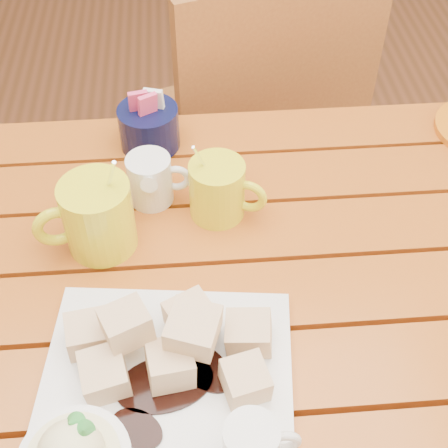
{
  "coord_description": "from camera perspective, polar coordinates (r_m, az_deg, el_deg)",
  "views": [
    {
      "loc": [
        -0.0,
        -0.49,
        1.41
      ],
      "look_at": [
        0.04,
        0.06,
        0.82
      ],
      "focal_mm": 50.0,
      "sensor_mm": 36.0,
      "label": 1
    }
  ],
  "objects": [
    {
      "name": "table",
      "position": [
        0.91,
        -2.47,
        -10.78
      ],
      "size": [
        1.2,
        0.79,
        0.75
      ],
      "color": "#A34515",
      "rests_on": "ground"
    },
    {
      "name": "dessert_plate",
      "position": [
        0.71,
        -7.03,
        -16.09
      ],
      "size": [
        0.32,
        0.32,
        0.12
      ],
      "rotation": [
        0.0,
        0.0,
        -0.12
      ],
      "color": "white",
      "rests_on": "table"
    },
    {
      "name": "coffee_mug_left",
      "position": [
        0.86,
        -11.64,
        0.72
      ],
      "size": [
        0.14,
        0.1,
        0.16
      ],
      "rotation": [
        0.0,
        0.0,
        0.27
      ],
      "color": "yellow",
      "rests_on": "table"
    },
    {
      "name": "coffee_mug_right",
      "position": [
        0.89,
        -0.47,
        3.19
      ],
      "size": [
        0.11,
        0.08,
        0.13
      ],
      "rotation": [
        0.0,
        0.0,
        -0.38
      ],
      "color": "yellow",
      "rests_on": "table"
    },
    {
      "name": "cream_pitcher",
      "position": [
        0.92,
        -6.67,
        4.12
      ],
      "size": [
        0.09,
        0.08,
        0.08
      ],
      "rotation": [
        0.0,
        0.0,
        -0.06
      ],
      "color": "white",
      "rests_on": "table"
    },
    {
      "name": "sugar_caddy",
      "position": [
        1.02,
        -6.88,
        8.86
      ],
      "size": [
        0.1,
        0.1,
        0.11
      ],
      "color": "black",
      "rests_on": "table"
    },
    {
      "name": "chair_far",
      "position": [
        1.46,
        2.79,
        8.82
      ],
      "size": [
        0.55,
        0.55,
        0.92
      ],
      "rotation": [
        0.0,
        0.0,
        3.45
      ],
      "color": "brown",
      "rests_on": "ground"
    }
  ]
}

